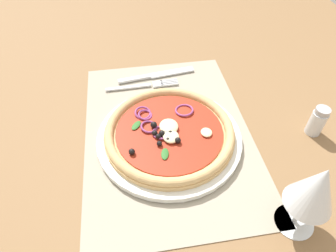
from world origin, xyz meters
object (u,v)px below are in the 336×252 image
knife (157,75)px  plate (169,137)px  pizza (169,132)px  pepper_shaker (317,121)px  fork (146,85)px  wine_glass (316,190)px

knife → plate: bearing=-98.6°
pizza → pepper_shaker: (2.45, 30.53, 0.56)cm
plate → fork: size_ratio=1.64×
knife → wine_glass: bearing=-75.8°
plate → pizza: size_ratio=1.12×
plate → wine_glass: (20.93, 17.46, 9.11)cm
wine_glass → knife: bearing=-158.3°
pizza → plate: bearing=50.3°
pizza → fork: 18.54cm
plate → pepper_shaker: 30.68cm
knife → wine_glass: wine_glass is taller
pizza → fork: bearing=-171.2°
wine_glass → fork: bearing=-152.6°
pepper_shaker → pizza: bearing=-94.6°
pizza → wine_glass: size_ratio=1.77×
wine_glass → pepper_shaker: 23.65cm
plate → pizza: bearing=-129.7°
pizza → wine_glass: 28.28cm
fork → knife: bearing=47.7°
pizza → knife: bearing=178.8°
plate → fork: bearing=-171.2°
knife → wine_glass: size_ratio=1.35×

